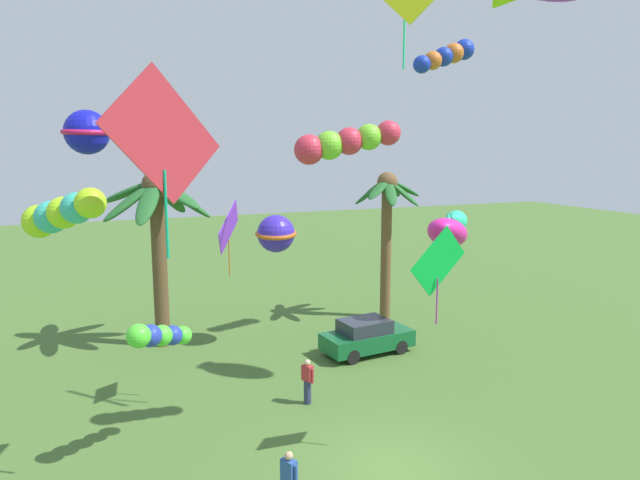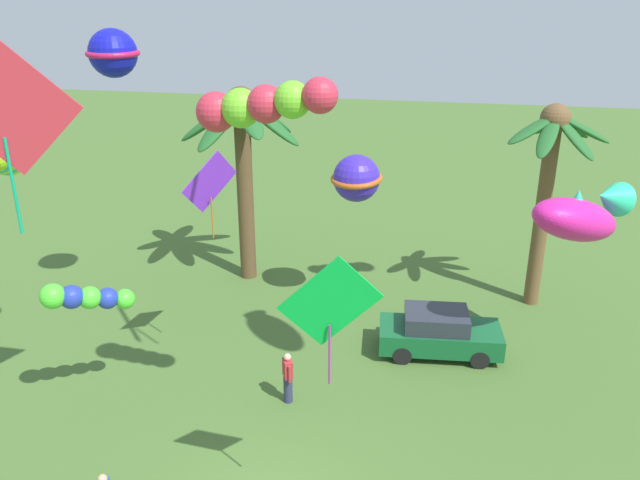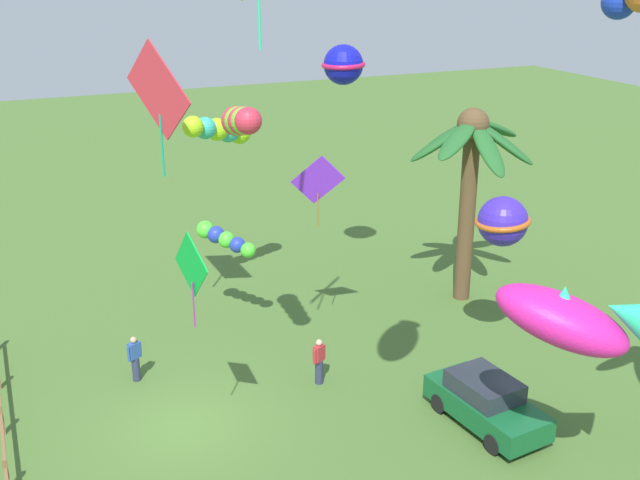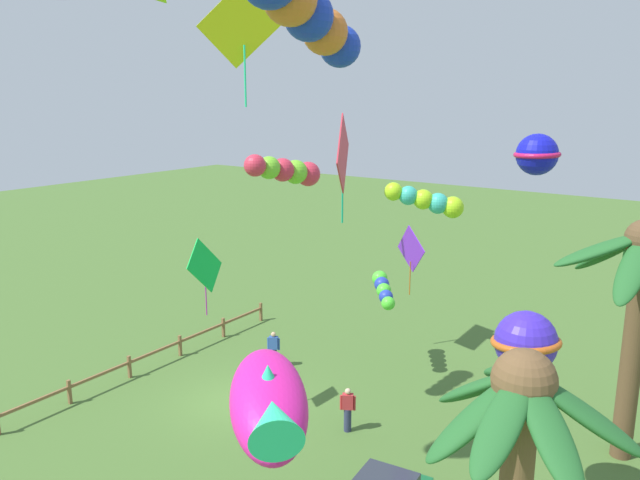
{
  "view_description": "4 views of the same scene",
  "coord_description": "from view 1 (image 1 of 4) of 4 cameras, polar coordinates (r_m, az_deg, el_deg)",
  "views": [
    {
      "loc": [
        -7.41,
        -12.81,
        8.79
      ],
      "look_at": [
        0.21,
        5.68,
        5.53
      ],
      "focal_mm": 32.25,
      "sensor_mm": 36.0,
      "label": 1
    },
    {
      "loc": [
        3.45,
        -10.02,
        11.02
      ],
      "look_at": [
        0.29,
        4.54,
        5.15
      ],
      "focal_mm": 35.28,
      "sensor_mm": 36.0,
      "label": 2
    },
    {
      "loc": [
        19.58,
        -4.17,
        13.21
      ],
      "look_at": [
        0.62,
        4.12,
        5.52
      ],
      "focal_mm": 43.42,
      "sensor_mm": 36.0,
      "label": 3
    },
    {
      "loc": [
        15.97,
        15.33,
        11.36
      ],
      "look_at": [
        -0.24,
        3.8,
        6.77
      ],
      "focal_mm": 35.28,
      "sensor_mm": 36.0,
      "label": 4
    }
  ],
  "objects": [
    {
      "name": "ground_plane",
      "position": [
        17.21,
        7.07,
        -21.52
      ],
      "size": [
        120.0,
        120.0,
        0.0
      ],
      "primitive_type": "plane",
      "color": "#476B2D"
    },
    {
      "name": "kite_fish_2",
      "position": [
        25.35,
        12.63,
        0.95
      ],
      "size": [
        3.65,
        3.61,
        2.05
      ],
      "color": "#EA1F98"
    },
    {
      "name": "spectator_1",
      "position": [
        20.35,
        -1.25,
        -13.82
      ],
      "size": [
        0.38,
        0.49,
        1.59
      ],
      "color": "#2D3351",
      "rests_on": "ground"
    },
    {
      "name": "kite_diamond_1",
      "position": [
        14.04,
        -15.31,
        9.7
      ],
      "size": [
        2.95,
        1.43,
        4.52
      ],
      "color": "red"
    },
    {
      "name": "kite_tube_8",
      "position": [
        26.68,
        12.41,
        17.42
      ],
      "size": [
        3.19,
        1.17,
        1.63
      ],
      "color": "#1833B8"
    },
    {
      "name": "kite_diamond_5",
      "position": [
        16.0,
        11.65,
        -2.21
      ],
      "size": [
        1.96,
        0.39,
        2.76
      ],
      "color": "#0DC541"
    },
    {
      "name": "kite_diamond_6",
      "position": [
        19.16,
        -9.07,
        1.15
      ],
      "size": [
        1.04,
        1.57,
        2.55
      ],
      "color": "#832DF0"
    },
    {
      "name": "palm_tree_1",
      "position": [
        29.37,
        6.66,
        2.73
      ],
      "size": [
        3.67,
        3.65,
        7.54
      ],
      "color": "brown",
      "rests_on": "ground"
    },
    {
      "name": "parked_car_0",
      "position": [
        25.02,
        4.65,
        -9.52
      ],
      "size": [
        4.06,
        2.12,
        1.51
      ],
      "color": "#145B2D",
      "rests_on": "ground"
    },
    {
      "name": "kite_ball_7",
      "position": [
        25.07,
        -4.39,
        0.64
      ],
      "size": [
        2.29,
        2.3,
        1.65
      ],
      "color": "#3C24C4"
    },
    {
      "name": "kite_tube_4",
      "position": [
        16.58,
        2.4,
        9.66
      ],
      "size": [
        3.09,
        1.18,
        1.26
      ],
      "color": "#D72E45"
    },
    {
      "name": "kite_ball_11",
      "position": [
        21.32,
        -22.13,
        9.88
      ],
      "size": [
        2.13,
        2.13,
        1.51
      ],
      "color": "#1216BD"
    },
    {
      "name": "kite_tube_3",
      "position": [
        16.84,
        -15.69,
        -9.12
      ],
      "size": [
        1.93,
        1.77,
        1.12
      ],
      "color": "#4EE133"
    },
    {
      "name": "kite_tube_0",
      "position": [
        16.73,
        -24.37,
        2.38
      ],
      "size": [
        2.18,
        2.99,
        1.51
      ],
      "color": "#A9E91E"
    },
    {
      "name": "palm_tree_0",
      "position": [
        25.85,
        -15.92,
        2.35
      ],
      "size": [
        4.83,
        5.19,
        7.79
      ],
      "color": "brown",
      "rests_on": "ground"
    }
  ]
}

